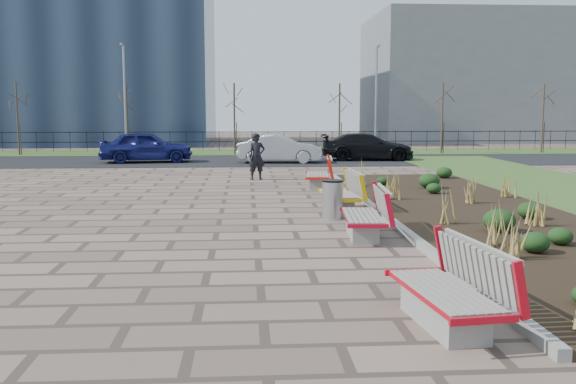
{
  "coord_description": "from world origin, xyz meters",
  "views": [
    {
      "loc": [
        0.63,
        -10.16,
        2.63
      ],
      "look_at": [
        1.5,
        3.0,
        0.9
      ],
      "focal_mm": 40.0,
      "sensor_mm": 36.0,
      "label": 1
    }
  ],
  "objects": [
    {
      "name": "tree_c",
      "position": [
        0.0,
        26.5,
        2.04
      ],
      "size": [
        1.4,
        1.4,
        4.0
      ],
      "primitive_type": null,
      "color": "#4C3D2D",
      "rests_on": "grass_verge_far"
    },
    {
      "name": "lamp_east",
      "position": [
        8.0,
        26.0,
        3.04
      ],
      "size": [
        0.24,
        0.6,
        6.0
      ],
      "primitive_type": null,
      "color": "gray",
      "rests_on": "grass_verge_far"
    },
    {
      "name": "ground",
      "position": [
        0.0,
        0.0,
        0.0
      ],
      "size": [
        120.0,
        120.0,
        0.0
      ],
      "primitive_type": "plane",
      "color": "#7A6254",
      "rests_on": "ground"
    },
    {
      "name": "litter_bin",
      "position": [
        2.69,
        4.86,
        0.46
      ],
      "size": [
        0.5,
        0.5,
        0.91
      ],
      "primitive_type": "cylinder",
      "color": "#B2B2B7",
      "rests_on": "ground"
    },
    {
      "name": "tree_d",
      "position": [
        6.0,
        26.5,
        2.04
      ],
      "size": [
        1.4,
        1.4,
        4.0
      ],
      "primitive_type": null,
      "color": "#4C3D2D",
      "rests_on": "grass_verge_far"
    },
    {
      "name": "pedestrian",
      "position": [
        1.03,
        13.38,
        0.86
      ],
      "size": [
        0.71,
        0.55,
        1.72
      ],
      "primitive_type": "imported",
      "rotation": [
        0.0,
        0.0,
        0.25
      ],
      "color": "black",
      "rests_on": "ground"
    },
    {
      "name": "bench_a",
      "position": [
        3.0,
        -2.81,
        0.5
      ],
      "size": [
        1.13,
        2.19,
        1.0
      ],
      "primitive_type": null,
      "rotation": [
        0.0,
        0.0,
        0.11
      ],
      "color": "red",
      "rests_on": "ground"
    },
    {
      "name": "planting_curb",
      "position": [
        3.92,
        5.0,
        0.07
      ],
      "size": [
        0.16,
        18.0,
        0.15
      ],
      "primitive_type": "cube",
      "color": "gray",
      "rests_on": "ground"
    },
    {
      "name": "railing_fence",
      "position": [
        0.0,
        29.5,
        0.64
      ],
      "size": [
        44.0,
        0.1,
        1.2
      ],
      "primitive_type": null,
      "color": "black",
      "rests_on": "grass_verge_far"
    },
    {
      "name": "car_black",
      "position": [
        6.76,
        21.97,
        0.7
      ],
      "size": [
        4.74,
        2.12,
        1.35
      ],
      "primitive_type": "imported",
      "rotation": [
        0.0,
        0.0,
        1.52
      ],
      "color": "black",
      "rests_on": "road"
    },
    {
      "name": "car_silver",
      "position": [
        2.25,
        20.68,
        0.68
      ],
      "size": [
        4.11,
        1.67,
        1.33
      ],
      "primitive_type": "imported",
      "rotation": [
        0.0,
        0.0,
        1.5
      ],
      "color": "#9FA3A7",
      "rests_on": "road"
    },
    {
      "name": "bench_c",
      "position": [
        3.0,
        5.98,
        0.5
      ],
      "size": [
        0.98,
        2.13,
        1.0
      ],
      "primitive_type": null,
      "rotation": [
        0.0,
        0.0,
        0.04
      ],
      "color": "yellow",
      "rests_on": "ground"
    },
    {
      "name": "tree_b",
      "position": [
        -6.0,
        26.5,
        2.04
      ],
      "size": [
        1.4,
        1.4,
        4.0
      ],
      "primitive_type": null,
      "color": "#4C3D2D",
      "rests_on": "grass_verge_far"
    },
    {
      "name": "bench_d",
      "position": [
        3.0,
        10.86,
        0.5
      ],
      "size": [
        1.12,
        2.18,
        1.0
      ],
      "primitive_type": null,
      "rotation": [
        0.0,
        0.0,
        -0.11
      ],
      "color": "red",
      "rests_on": "ground"
    },
    {
      "name": "building_grey",
      "position": [
        20.0,
        42.0,
        5.0
      ],
      "size": [
        18.0,
        12.0,
        10.0
      ],
      "primitive_type": "cube",
      "color": "slate",
      "rests_on": "ground"
    },
    {
      "name": "bench_b",
      "position": [
        3.0,
        2.63,
        0.5
      ],
      "size": [
        1.06,
        2.16,
        1.0
      ],
      "primitive_type": null,
      "rotation": [
        0.0,
        0.0,
        -0.08
      ],
      "color": "#B40C22",
      "rests_on": "ground"
    },
    {
      "name": "car_blue",
      "position": [
        -4.19,
        21.34,
        0.77
      ],
      "size": [
        4.61,
        2.29,
        1.51
      ],
      "primitive_type": "imported",
      "rotation": [
        0.0,
        0.0,
        1.69
      ],
      "color": "navy",
      "rests_on": "road"
    },
    {
      "name": "planting_bed",
      "position": [
        6.25,
        5.0,
        0.05
      ],
      "size": [
        4.5,
        18.0,
        0.1
      ],
      "primitive_type": "cube",
      "color": "black",
      "rests_on": "ground"
    },
    {
      "name": "tree_a",
      "position": [
        -12.0,
        26.5,
        2.04
      ],
      "size": [
        1.4,
        1.4,
        4.0
      ],
      "primitive_type": null,
      "color": "#4C3D2D",
      "rests_on": "grass_verge_far"
    },
    {
      "name": "tree_f",
      "position": [
        18.0,
        26.5,
        2.04
      ],
      "size": [
        1.4,
        1.4,
        4.0
      ],
      "primitive_type": null,
      "color": "#4C3D2D",
      "rests_on": "grass_verge_far"
    },
    {
      "name": "grass_verge_far",
      "position": [
        0.0,
        28.0,
        0.02
      ],
      "size": [
        80.0,
        5.0,
        0.04
      ],
      "primitive_type": "cube",
      "color": "#33511E",
      "rests_on": "ground"
    },
    {
      "name": "road",
      "position": [
        0.0,
        22.0,
        0.01
      ],
      "size": [
        80.0,
        7.0,
        0.02
      ],
      "primitive_type": "cube",
      "color": "black",
      "rests_on": "ground"
    },
    {
      "name": "tree_e",
      "position": [
        12.0,
        26.5,
        2.04
      ],
      "size": [
        1.4,
        1.4,
        4.0
      ],
      "primitive_type": null,
      "color": "#4C3D2D",
      "rests_on": "grass_verge_far"
    },
    {
      "name": "lamp_west",
      "position": [
        -6.0,
        26.0,
        3.04
      ],
      "size": [
        0.24,
        0.6,
        6.0
      ],
      "primitive_type": null,
      "color": "gray",
      "rests_on": "grass_verge_far"
    }
  ]
}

